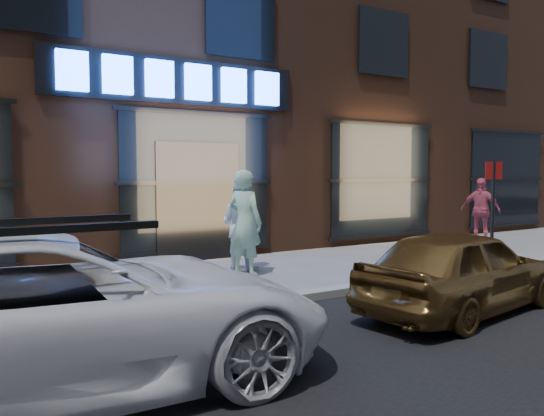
{
  "coord_description": "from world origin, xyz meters",
  "views": [
    {
      "loc": [
        -4.27,
        -6.09,
        1.83
      ],
      "look_at": [
        0.36,
        1.6,
        1.2
      ],
      "focal_mm": 35.0,
      "sensor_mm": 36.0,
      "label": 1
    }
  ],
  "objects_px": {
    "white_suv": "(48,313)",
    "sign_post": "(493,204)",
    "man_cap": "(241,225)",
    "gold_sedan": "(461,270)",
    "man_bowtie": "(245,222)",
    "passerby": "(480,210)"
  },
  "relations": [
    {
      "from": "white_suv",
      "to": "sign_post",
      "type": "relative_size",
      "value": 2.4
    },
    {
      "from": "man_cap",
      "to": "gold_sedan",
      "type": "height_order",
      "value": "man_cap"
    },
    {
      "from": "man_bowtie",
      "to": "passerby",
      "type": "height_order",
      "value": "man_bowtie"
    },
    {
      "from": "white_suv",
      "to": "man_cap",
      "type": "bearing_deg",
      "value": -42.36
    },
    {
      "from": "man_bowtie",
      "to": "man_cap",
      "type": "distance_m",
      "value": 0.58
    },
    {
      "from": "gold_sedan",
      "to": "sign_post",
      "type": "relative_size",
      "value": 1.62
    },
    {
      "from": "man_bowtie",
      "to": "sign_post",
      "type": "relative_size",
      "value": 0.92
    },
    {
      "from": "sign_post",
      "to": "white_suv",
      "type": "bearing_deg",
      "value": -145.74
    },
    {
      "from": "passerby",
      "to": "man_cap",
      "type": "bearing_deg",
      "value": -111.92
    },
    {
      "from": "man_cap",
      "to": "passerby",
      "type": "relative_size",
      "value": 1.0
    },
    {
      "from": "passerby",
      "to": "gold_sedan",
      "type": "height_order",
      "value": "passerby"
    },
    {
      "from": "man_bowtie",
      "to": "white_suv",
      "type": "distance_m",
      "value": 5.19
    },
    {
      "from": "man_bowtie",
      "to": "white_suv",
      "type": "bearing_deg",
      "value": 107.6
    },
    {
      "from": "man_bowtie",
      "to": "gold_sedan",
      "type": "relative_size",
      "value": 0.57
    },
    {
      "from": "passerby",
      "to": "sign_post",
      "type": "height_order",
      "value": "sign_post"
    },
    {
      "from": "man_cap",
      "to": "gold_sedan",
      "type": "xyz_separation_m",
      "value": [
        0.99,
        -4.2,
        -0.27
      ]
    },
    {
      "from": "man_bowtie",
      "to": "man_cap",
      "type": "height_order",
      "value": "man_bowtie"
    },
    {
      "from": "white_suv",
      "to": "man_bowtie",
      "type": "bearing_deg",
      "value": -44.85
    },
    {
      "from": "man_bowtie",
      "to": "gold_sedan",
      "type": "height_order",
      "value": "man_bowtie"
    },
    {
      "from": "man_bowtie",
      "to": "white_suv",
      "type": "relative_size",
      "value": 0.38
    },
    {
      "from": "man_cap",
      "to": "sign_post",
      "type": "bearing_deg",
      "value": -152.18
    },
    {
      "from": "passerby",
      "to": "gold_sedan",
      "type": "xyz_separation_m",
      "value": [
        -5.96,
        -4.31,
        -0.27
      ]
    }
  ]
}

